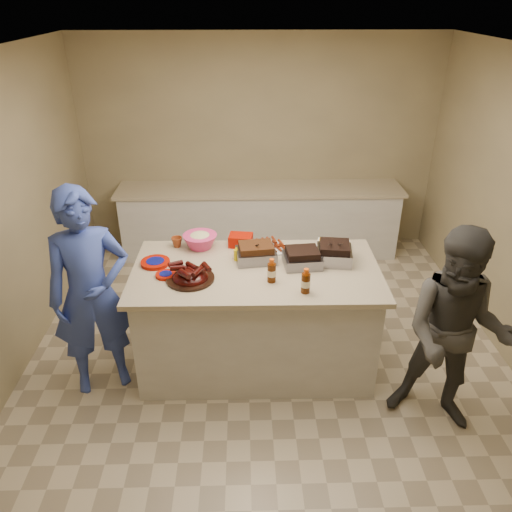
{
  "coord_description": "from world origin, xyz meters",
  "views": [
    {
      "loc": [
        -0.21,
        -3.75,
        3.1
      ],
      "look_at": [
        -0.11,
        -0.01,
        1.1
      ],
      "focal_mm": 35.0,
      "sensor_mm": 36.0,
      "label": 1
    }
  ],
  "objects_px": {
    "rib_platter": "(191,280)",
    "guest_blue": "(107,380)",
    "coleslaw_bowl": "(200,247)",
    "bbq_bottle_a": "(271,281)",
    "island": "(256,361)",
    "roasting_pan": "(334,261)",
    "guest_gray": "(436,417)",
    "bbq_bottle_b": "(305,292)",
    "mustard_bottle": "(237,260)",
    "plastic_cup": "(177,247)"
  },
  "relations": [
    {
      "from": "bbq_bottle_a",
      "to": "guest_blue",
      "type": "bearing_deg",
      "value": -179.15
    },
    {
      "from": "plastic_cup",
      "to": "island",
      "type": "bearing_deg",
      "value": -31.58
    },
    {
      "from": "coleslaw_bowl",
      "to": "roasting_pan",
      "type": "bearing_deg",
      "value": -14.39
    },
    {
      "from": "plastic_cup",
      "to": "coleslaw_bowl",
      "type": "bearing_deg",
      "value": -4.81
    },
    {
      "from": "rib_platter",
      "to": "coleslaw_bowl",
      "type": "relative_size",
      "value": 1.27
    },
    {
      "from": "guest_blue",
      "to": "guest_gray",
      "type": "xyz_separation_m",
      "value": [
        2.82,
        -0.51,
        0.0
      ]
    },
    {
      "from": "roasting_pan",
      "to": "guest_gray",
      "type": "bearing_deg",
      "value": -40.14
    },
    {
      "from": "coleslaw_bowl",
      "to": "bbq_bottle_b",
      "type": "bearing_deg",
      "value": -42.39
    },
    {
      "from": "coleslaw_bowl",
      "to": "bbq_bottle_b",
      "type": "distance_m",
      "value": 1.19
    },
    {
      "from": "roasting_pan",
      "to": "guest_gray",
      "type": "relative_size",
      "value": 0.18
    },
    {
      "from": "bbq_bottle_a",
      "to": "bbq_bottle_b",
      "type": "height_order",
      "value": "bbq_bottle_b"
    },
    {
      "from": "coleslaw_bowl",
      "to": "mustard_bottle",
      "type": "bearing_deg",
      "value": -37.51
    },
    {
      "from": "bbq_bottle_a",
      "to": "bbq_bottle_b",
      "type": "relative_size",
      "value": 0.98
    },
    {
      "from": "bbq_bottle_a",
      "to": "plastic_cup",
      "type": "height_order",
      "value": "bbq_bottle_a"
    },
    {
      "from": "island",
      "to": "guest_blue",
      "type": "distance_m",
      "value": 1.37
    },
    {
      "from": "roasting_pan",
      "to": "plastic_cup",
      "type": "bearing_deg",
      "value": 174.62
    },
    {
      "from": "roasting_pan",
      "to": "bbq_bottle_b",
      "type": "xyz_separation_m",
      "value": [
        -0.31,
        -0.5,
        0.0
      ]
    },
    {
      "from": "island",
      "to": "guest_gray",
      "type": "xyz_separation_m",
      "value": [
        1.46,
        -0.74,
        0.0
      ]
    },
    {
      "from": "coleslaw_bowl",
      "to": "bbq_bottle_a",
      "type": "bearing_deg",
      "value": -45.34
    },
    {
      "from": "island",
      "to": "roasting_pan",
      "type": "height_order",
      "value": "roasting_pan"
    },
    {
      "from": "roasting_pan",
      "to": "guest_blue",
      "type": "distance_m",
      "value": 2.29
    },
    {
      "from": "island",
      "to": "mustard_bottle",
      "type": "relative_size",
      "value": 15.75
    },
    {
      "from": "island",
      "to": "bbq_bottle_a",
      "type": "distance_m",
      "value": 1.03
    },
    {
      "from": "mustard_bottle",
      "to": "guest_blue",
      "type": "xyz_separation_m",
      "value": [
        -1.18,
        -0.4,
        -1.0
      ]
    },
    {
      "from": "guest_blue",
      "to": "plastic_cup",
      "type": "bearing_deg",
      "value": 26.22
    },
    {
      "from": "island",
      "to": "bbq_bottle_a",
      "type": "bearing_deg",
      "value": -59.34
    },
    {
      "from": "guest_gray",
      "to": "bbq_bottle_a",
      "type": "bearing_deg",
      "value": -178.39
    },
    {
      "from": "bbq_bottle_b",
      "to": "guest_blue",
      "type": "distance_m",
      "value": 2.0
    },
    {
      "from": "roasting_pan",
      "to": "island",
      "type": "bearing_deg",
      "value": -162.45
    },
    {
      "from": "roasting_pan",
      "to": "bbq_bottle_a",
      "type": "distance_m",
      "value": 0.65
    },
    {
      "from": "island",
      "to": "bbq_bottle_a",
      "type": "relative_size",
      "value": 10.23
    },
    {
      "from": "roasting_pan",
      "to": "bbq_bottle_b",
      "type": "bearing_deg",
      "value": -114.01
    },
    {
      "from": "roasting_pan",
      "to": "guest_gray",
      "type": "height_order",
      "value": "roasting_pan"
    },
    {
      "from": "coleslaw_bowl",
      "to": "bbq_bottle_a",
      "type": "xyz_separation_m",
      "value": [
        0.62,
        -0.63,
        0.0
      ]
    },
    {
      "from": "rib_platter",
      "to": "guest_blue",
      "type": "distance_m",
      "value": 1.29
    },
    {
      "from": "guest_gray",
      "to": "roasting_pan",
      "type": "bearing_deg",
      "value": 155.52
    },
    {
      "from": "coleslaw_bowl",
      "to": "guest_blue",
      "type": "relative_size",
      "value": 0.17
    },
    {
      "from": "mustard_bottle",
      "to": "guest_gray",
      "type": "distance_m",
      "value": 2.12
    },
    {
      "from": "mustard_bottle",
      "to": "guest_gray",
      "type": "relative_size",
      "value": 0.08
    },
    {
      "from": "roasting_pan",
      "to": "mustard_bottle",
      "type": "height_order",
      "value": "mustard_bottle"
    },
    {
      "from": "roasting_pan",
      "to": "plastic_cup",
      "type": "distance_m",
      "value": 1.44
    },
    {
      "from": "bbq_bottle_b",
      "to": "plastic_cup",
      "type": "xyz_separation_m",
      "value": [
        -1.1,
        0.82,
        0.0
      ]
    },
    {
      "from": "coleslaw_bowl",
      "to": "bbq_bottle_a",
      "type": "relative_size",
      "value": 1.52
    },
    {
      "from": "plastic_cup",
      "to": "guest_blue",
      "type": "bearing_deg",
      "value": -133.28
    },
    {
      "from": "mustard_bottle",
      "to": "plastic_cup",
      "type": "height_order",
      "value": "mustard_bottle"
    },
    {
      "from": "island",
      "to": "plastic_cup",
      "type": "bearing_deg",
      "value": 149.03
    },
    {
      "from": "rib_platter",
      "to": "bbq_bottle_b",
      "type": "bearing_deg",
      "value": -13.38
    },
    {
      "from": "island",
      "to": "rib_platter",
      "type": "distance_m",
      "value": 1.15
    },
    {
      "from": "coleslaw_bowl",
      "to": "bbq_bottle_a",
      "type": "distance_m",
      "value": 0.89
    },
    {
      "from": "island",
      "to": "rib_platter",
      "type": "bearing_deg",
      "value": -163.02
    }
  ]
}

